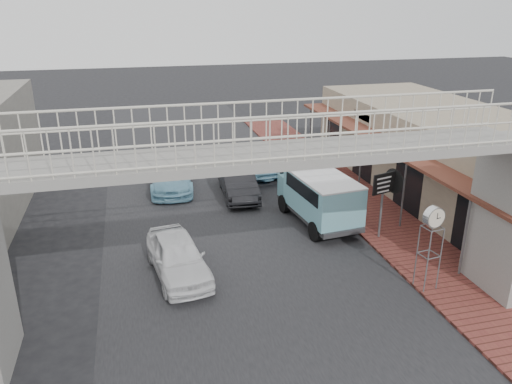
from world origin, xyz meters
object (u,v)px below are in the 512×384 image
motorcycle_far (321,158)px  street_clock (433,221)px  dark_sedan (238,182)px  motorcycle_near (319,179)px  arrow_sign (397,181)px  angkot_van (320,193)px  angkot_curb (253,158)px  angkot_far (171,174)px  white_hatchback (178,256)px

motorcycle_far → street_clock: size_ratio=0.60×
dark_sedan → motorcycle_far: 6.24m
street_clock → motorcycle_near: bearing=81.0°
street_clock → arrow_sign: 4.01m
dark_sedan → angkot_van: size_ratio=0.93×
angkot_curb → arrow_sign: arrow_sign is taller
motorcycle_far → angkot_van: bearing=-175.2°
dark_sedan → arrow_sign: arrow_sign is taller
street_clock → arrow_sign: size_ratio=1.03×
angkot_van → street_clock: (1.49, -5.75, 1.07)m
angkot_curb → arrow_sign: 10.05m
motorcycle_far → angkot_far: bearing=124.6°
angkot_far → street_clock: (7.12, -11.62, 1.73)m
dark_sedan → motorcycle_near: size_ratio=2.50×
white_hatchback → angkot_van: angkot_van is taller
angkot_far → motorcycle_far: angkot_far is taller
white_hatchback → street_clock: bearing=-28.3°
dark_sedan → arrow_sign: bearing=-45.9°
dark_sedan → motorcycle_far: dark_sedan is taller
dark_sedan → street_clock: (4.11, -9.75, 1.73)m
angkot_far → motorcycle_near: 7.39m
white_hatchback → dark_sedan: size_ratio=0.96×
angkot_far → street_clock: 13.74m
angkot_van → motorcycle_near: 4.25m
motorcycle_far → angkot_curb: bearing=110.8°
angkot_curb → street_clock: size_ratio=1.93×
angkot_curb → angkot_far: bearing=14.2°
street_clock → angkot_van: bearing=95.6°
angkot_curb → motorcycle_far: (3.86, -0.38, -0.15)m
motorcycle_near → dark_sedan: bearing=77.3°
motorcycle_near → motorcycle_far: motorcycle_far is taller
dark_sedan → white_hatchback: bearing=-114.3°
white_hatchback → street_clock: 8.41m
white_hatchback → motorcycle_far: bearing=40.1°
dark_sedan → angkot_curb: 3.79m
white_hatchback → angkot_curb: (5.16, 10.29, 0.05)m
arrow_sign → dark_sedan: bearing=115.2°
angkot_curb → motorcycle_near: angkot_curb is taller
white_hatchback → motorcycle_far: size_ratio=2.46×
motorcycle_near → motorcycle_far: size_ratio=1.02×
white_hatchback → angkot_curb: bearing=55.8°
dark_sedan → motorcycle_near: dark_sedan is taller
angkot_far → motorcycle_near: (7.12, -1.98, -0.16)m
white_hatchback → angkot_van: size_ratio=0.90×
angkot_far → motorcycle_near: angkot_far is taller
motorcycle_far → motorcycle_near: bearing=-176.0°
white_hatchback → angkot_curb: angkot_curb is taller
motorcycle_far → arrow_sign: (-0.38, -8.91, 1.72)m
street_clock → angkot_curb: bearing=91.9°
angkot_curb → arrow_sign: (3.48, -9.30, 1.57)m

